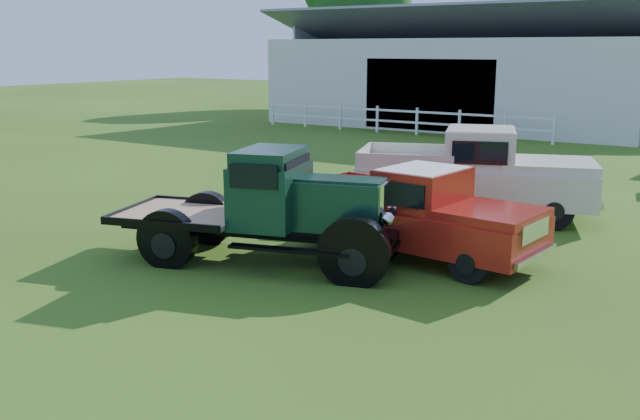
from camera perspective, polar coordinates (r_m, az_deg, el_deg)
The scene contains 8 objects.
ground at distance 11.73m, azimuth -4.06°, elevation -5.98°, with size 120.00×120.00×0.00m, color #2F4B12.
shed_left at distance 37.44m, azimuth 11.92°, elevation 11.08°, with size 18.80×10.20×5.60m, color silver, non-canonical shape.
fence_rail at distance 32.53m, azimuth 6.16°, elevation 7.16°, with size 14.20×0.16×1.20m, color white, non-canonical shape.
tree_a at distance 48.61m, azimuth 2.73°, elevation 14.56°, with size 6.30×6.30×10.50m, color #164013, non-canonical shape.
tree_b at distance 44.18m, azimuth 19.82°, elevation 14.67°, with size 6.90×6.90×11.50m, color #164013, non-canonical shape.
vintage_flatbed at distance 12.75m, azimuth -4.37°, elevation 0.34°, with size 5.18×2.05×2.05m, color #133425, non-canonical shape.
red_pickup at distance 13.13m, azimuth 7.82°, elevation -0.18°, with size 4.65×1.79×1.69m, color maroon, non-canonical shape.
white_pickup at distance 16.55m, azimuth 12.24°, elevation 2.86°, with size 5.41×2.10×1.99m, color beige, non-canonical shape.
Camera 1 is at (6.77, -8.81, 3.78)m, focal length 40.00 mm.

